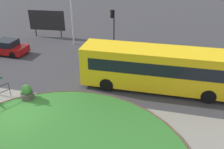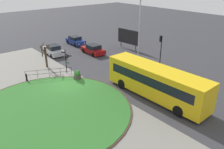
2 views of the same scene
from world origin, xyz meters
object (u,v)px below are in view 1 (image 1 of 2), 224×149
(bus_yellow, at_px, (158,68))
(lamppost_tall, at_px, (71,3))
(car_far_lane, at_px, (6,47))
(planter_near_signpost, at_px, (27,93))
(traffic_light_near, at_px, (113,21))
(billboard_left, at_px, (47,21))

(bus_yellow, distance_m, lamppost_tall, 12.52)
(bus_yellow, relative_size, car_far_lane, 2.59)
(lamppost_tall, relative_size, planter_near_signpost, 7.25)
(bus_yellow, xyz_separation_m, planter_near_signpost, (-8.44, -3.67, -1.15))
(lamppost_tall, bearing_deg, car_far_lane, -142.15)
(traffic_light_near, distance_m, lamppost_tall, 4.90)
(billboard_left, bearing_deg, car_far_lane, -108.78)
(bus_yellow, xyz_separation_m, traffic_light_near, (-4.97, 6.76, 1.36))
(bus_yellow, distance_m, planter_near_signpost, 9.28)
(car_far_lane, bearing_deg, lamppost_tall, -141.35)
(car_far_lane, xyz_separation_m, billboard_left, (1.45, 6.02, 1.26))
(lamppost_tall, bearing_deg, billboard_left, 155.84)
(planter_near_signpost, bearing_deg, car_far_lane, 133.36)
(lamppost_tall, height_order, planter_near_signpost, lamppost_tall)
(planter_near_signpost, bearing_deg, traffic_light_near, 71.58)
(traffic_light_near, bearing_deg, lamppost_tall, 6.31)
(bus_yellow, relative_size, lamppost_tall, 1.34)
(traffic_light_near, bearing_deg, car_far_lane, 34.88)
(billboard_left, xyz_separation_m, planter_near_signpost, (5.15, -13.01, -1.41))
(bus_yellow, relative_size, traffic_light_near, 2.66)
(traffic_light_near, relative_size, billboard_left, 0.96)
(bus_yellow, bearing_deg, planter_near_signpost, 22.57)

